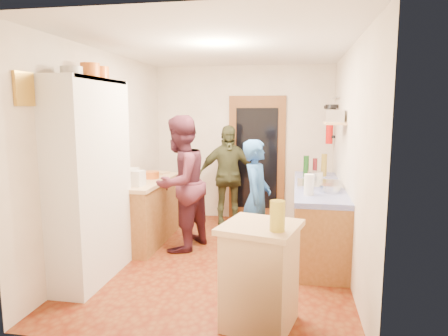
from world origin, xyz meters
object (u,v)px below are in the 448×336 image
(person_back, at_px, (228,176))
(right_counter_base, at_px, (317,220))
(island_base, at_px, (260,278))
(person_left, at_px, (184,183))
(hutch_body, at_px, (91,181))
(person_hob, at_px, (258,199))

(person_back, bearing_deg, right_counter_base, -53.89)
(right_counter_base, relative_size, island_base, 2.56)
(person_left, height_order, person_back, person_left)
(right_counter_base, xyz_separation_m, island_base, (-0.59, -1.99, 0.01))
(hutch_body, xyz_separation_m, person_back, (1.14, 2.28, -0.29))
(island_base, relative_size, person_back, 0.53)
(person_hob, bearing_deg, person_left, 84.29)
(island_base, height_order, person_hob, person_hob)
(person_hob, bearing_deg, right_counter_base, -61.53)
(right_counter_base, xyz_separation_m, person_back, (-1.36, 0.98, 0.39))
(person_hob, height_order, person_back, person_back)
(hutch_body, distance_m, person_left, 1.34)
(island_base, height_order, person_back, person_back)
(hutch_body, height_order, island_base, hutch_body)
(right_counter_base, relative_size, person_back, 1.35)
(person_back, bearing_deg, person_left, -126.81)
(right_counter_base, distance_m, island_base, 2.07)
(island_base, xyz_separation_m, person_left, (-1.17, 1.80, 0.47))
(hutch_body, xyz_separation_m, island_base, (1.91, -0.69, -0.67))
(right_counter_base, bearing_deg, hutch_body, -152.53)
(island_base, xyz_separation_m, person_hob, (-0.17, 1.64, 0.32))
(hutch_body, distance_m, right_counter_base, 2.90)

